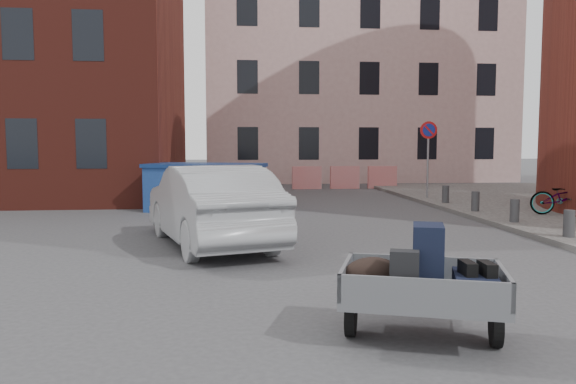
{
  "coord_description": "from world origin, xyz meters",
  "views": [
    {
      "loc": [
        -0.8,
        -9.43,
        2.02
      ],
      "look_at": [
        0.25,
        1.06,
        1.1
      ],
      "focal_mm": 35.0,
      "sensor_mm": 36.0,
      "label": 1
    }
  ],
  "objects": [
    {
      "name": "building_brick",
      "position": [
        -9.0,
        13.0,
        7.0
      ],
      "size": [
        12.0,
        10.0,
        14.0
      ],
      "primitive_type": "cube",
      "color": "#591E16",
      "rests_on": "ground"
    },
    {
      "name": "ground",
      "position": [
        0.0,
        0.0,
        0.0
      ],
      "size": [
        120.0,
        120.0,
        0.0
      ],
      "primitive_type": "plane",
      "color": "#38383A",
      "rests_on": "ground"
    },
    {
      "name": "barriers",
      "position": [
        4.2,
        15.0,
        0.5
      ],
      "size": [
        4.7,
        0.18,
        1.0
      ],
      "color": "red",
      "rests_on": "ground"
    },
    {
      "name": "silver_car",
      "position": [
        -1.22,
        1.69,
        0.79
      ],
      "size": [
        3.01,
        5.1,
        1.59
      ],
      "primitive_type": "imported",
      "rotation": [
        0.0,
        0.0,
        3.44
      ],
      "color": "#999B9F",
      "rests_on": "ground"
    },
    {
      "name": "bollards",
      "position": [
        6.0,
        3.4,
        0.4
      ],
      "size": [
        0.22,
        9.02,
        0.55
      ],
      "color": "#3A3A3D",
      "rests_on": "sidewalk"
    },
    {
      "name": "dumpster",
      "position": [
        -1.57,
        7.37,
        0.71
      ],
      "size": [
        3.76,
        2.73,
        1.42
      ],
      "rotation": [
        0.0,
        0.0,
        -0.33
      ],
      "color": "navy",
      "rests_on": "ground"
    },
    {
      "name": "no_parking_sign",
      "position": [
        6.0,
        9.48,
        2.01
      ],
      "size": [
        0.6,
        0.09,
        2.65
      ],
      "color": "gray",
      "rests_on": "sidewalk"
    },
    {
      "name": "bicycle",
      "position": [
        8.03,
        4.54,
        0.6
      ],
      "size": [
        1.94,
        1.1,
        0.96
      ],
      "primitive_type": "imported",
      "rotation": [
        0.0,
        0.0,
        1.31
      ],
      "color": "black",
      "rests_on": "sidewalk"
    },
    {
      "name": "trailer",
      "position": [
        1.1,
        -4.01,
        0.61
      ],
      "size": [
        1.86,
        1.97,
        1.2
      ],
      "rotation": [
        0.0,
        0.0,
        -0.32
      ],
      "color": "black",
      "rests_on": "ground"
    },
    {
      "name": "building_pink",
      "position": [
        6.0,
        22.0,
        7.0
      ],
      "size": [
        16.0,
        8.0,
        14.0
      ],
      "primitive_type": "cube",
      "color": "#BA938F",
      "rests_on": "ground"
    }
  ]
}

